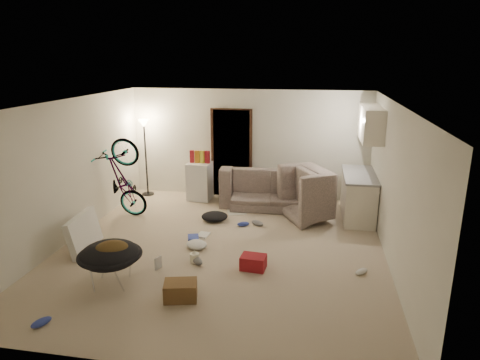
% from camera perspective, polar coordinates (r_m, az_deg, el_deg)
% --- Properties ---
extents(floor, '(5.50, 6.00, 0.02)m').
position_cam_1_polar(floor, '(7.50, -2.49, -9.20)').
color(floor, '#BBA88F').
rests_on(floor, ground).
extents(ceiling, '(5.50, 6.00, 0.02)m').
position_cam_1_polar(ceiling, '(6.82, -2.74, 10.32)').
color(ceiling, white).
rests_on(ceiling, wall_back).
extents(wall_back, '(5.50, 0.02, 2.50)m').
position_cam_1_polar(wall_back, '(9.93, 1.20, 4.81)').
color(wall_back, silver).
rests_on(wall_back, floor).
extents(wall_front, '(5.50, 0.02, 2.50)m').
position_cam_1_polar(wall_front, '(4.36, -11.42, -10.71)').
color(wall_front, silver).
rests_on(wall_front, floor).
extents(wall_left, '(0.02, 6.00, 2.50)m').
position_cam_1_polar(wall_left, '(8.11, -22.01, 1.03)').
color(wall_left, silver).
rests_on(wall_left, floor).
extents(wall_right, '(0.02, 6.00, 2.50)m').
position_cam_1_polar(wall_right, '(7.01, 19.99, -1.01)').
color(wall_right, silver).
rests_on(wall_right, floor).
extents(doorway, '(0.85, 0.10, 2.04)m').
position_cam_1_polar(doorway, '(10.01, -1.11, 3.56)').
color(doorway, black).
rests_on(doorway, floor).
extents(door_trim, '(0.97, 0.04, 2.10)m').
position_cam_1_polar(door_trim, '(9.98, -1.15, 3.52)').
color(door_trim, '#331C11').
rests_on(door_trim, floor).
extents(floor_lamp, '(0.28, 0.28, 1.81)m').
position_cam_1_polar(floor_lamp, '(10.23, -12.58, 5.09)').
color(floor_lamp, black).
rests_on(floor_lamp, floor).
extents(kitchen_counter, '(0.60, 1.50, 0.88)m').
position_cam_1_polar(kitchen_counter, '(9.09, 15.46, -2.13)').
color(kitchen_counter, silver).
rests_on(kitchen_counter, floor).
extents(counter_top, '(0.64, 1.54, 0.04)m').
position_cam_1_polar(counter_top, '(8.96, 15.68, 0.66)').
color(counter_top, gray).
rests_on(counter_top, kitchen_counter).
extents(kitchen_uppers, '(0.38, 1.40, 0.65)m').
position_cam_1_polar(kitchen_uppers, '(8.77, 17.05, 7.24)').
color(kitchen_uppers, silver).
rests_on(kitchen_uppers, wall_right).
extents(sofa, '(2.27, 0.99, 0.65)m').
position_cam_1_polar(sofa, '(9.55, 4.23, -1.42)').
color(sofa, '#363D35').
rests_on(sofa, floor).
extents(armchair, '(1.48, 1.54, 0.77)m').
position_cam_1_polar(armchair, '(8.98, 10.93, -2.42)').
color(armchair, '#363D35').
rests_on(armchair, floor).
extents(bicycle, '(1.74, 0.80, 0.99)m').
position_cam_1_polar(bicycle, '(9.08, -15.24, -2.08)').
color(bicycle, black).
rests_on(bicycle, floor).
extents(book_asset, '(0.25, 0.22, 0.02)m').
position_cam_1_polar(book_asset, '(6.90, -11.25, -11.73)').
color(book_asset, maroon).
rests_on(book_asset, floor).
extents(mini_fridge, '(0.53, 0.53, 0.87)m').
position_cam_1_polar(mini_fridge, '(9.91, -5.37, -0.14)').
color(mini_fridge, white).
rests_on(mini_fridge, floor).
extents(snack_box_0, '(0.11, 0.09, 0.30)m').
position_cam_1_polar(snack_box_0, '(9.82, -6.42, 3.09)').
color(snack_box_0, maroon).
rests_on(snack_box_0, mini_fridge).
extents(snack_box_1, '(0.10, 0.08, 0.30)m').
position_cam_1_polar(snack_box_1, '(9.78, -5.74, 3.06)').
color(snack_box_1, '#BC7017').
rests_on(snack_box_1, mini_fridge).
extents(snack_box_2, '(0.11, 0.08, 0.30)m').
position_cam_1_polar(snack_box_2, '(9.75, -5.06, 3.04)').
color(snack_box_2, gold).
rests_on(snack_box_2, mini_fridge).
extents(snack_box_3, '(0.12, 0.10, 0.30)m').
position_cam_1_polar(snack_box_3, '(9.72, -4.38, 3.01)').
color(snack_box_3, maroon).
rests_on(snack_box_3, mini_fridge).
extents(saucer_chair, '(0.92, 0.92, 0.65)m').
position_cam_1_polar(saucer_chair, '(6.51, -16.89, -10.21)').
color(saucer_chair, silver).
rests_on(saucer_chair, floor).
extents(hoodie, '(0.60, 0.56, 0.22)m').
position_cam_1_polar(hoodie, '(6.38, -16.75, -8.80)').
color(hoodie, '#4E381B').
rests_on(hoodie, saucer_chair).
extents(sofa_drape, '(0.60, 0.50, 0.28)m').
position_cam_1_polar(sofa_drape, '(9.63, -1.37, 0.09)').
color(sofa_drape, black).
rests_on(sofa_drape, sofa).
extents(tv_box, '(0.31, 0.97, 0.64)m').
position_cam_1_polar(tv_box, '(7.80, -20.11, -6.60)').
color(tv_box, silver).
rests_on(tv_box, floor).
extents(drink_case_a, '(0.50, 0.41, 0.25)m').
position_cam_1_polar(drink_case_a, '(6.08, -7.93, -14.40)').
color(drink_case_a, brown).
rests_on(drink_case_a, floor).
extents(drink_case_b, '(0.41, 0.32, 0.22)m').
position_cam_1_polar(drink_case_b, '(6.79, 1.79, -10.90)').
color(drink_case_b, maroon).
rests_on(drink_case_b, floor).
extents(juicer, '(0.15, 0.15, 0.22)m').
position_cam_1_polar(juicer, '(7.04, -6.09, -10.17)').
color(juicer, white).
rests_on(juicer, floor).
extents(newspaper, '(0.54, 0.61, 0.01)m').
position_cam_1_polar(newspaper, '(9.23, -0.50, -4.14)').
color(newspaper, '#B7B2A9').
rests_on(newspaper, floor).
extents(book_blue, '(0.27, 0.31, 0.03)m').
position_cam_1_polar(book_blue, '(7.95, -6.25, -7.58)').
color(book_blue, '#2C3DA1').
rests_on(book_blue, floor).
extents(book_white, '(0.24, 0.29, 0.02)m').
position_cam_1_polar(book_white, '(8.03, -4.94, -7.30)').
color(book_white, silver).
rests_on(book_white, floor).
extents(shoe_0, '(0.27, 0.19, 0.09)m').
position_cam_1_polar(shoe_0, '(8.41, 0.44, -5.89)').
color(shoe_0, '#2C3DA1').
rests_on(shoe_0, floor).
extents(shoe_1, '(0.29, 0.22, 0.10)m').
position_cam_1_polar(shoe_1, '(8.45, 2.33, -5.76)').
color(shoe_1, slate).
rests_on(shoe_1, floor).
extents(shoe_2, '(0.22, 0.28, 0.10)m').
position_cam_1_polar(shoe_2, '(6.07, -24.98, -16.82)').
color(shoe_2, '#2C3DA1').
rests_on(shoe_2, floor).
extents(shoe_3, '(0.30, 0.30, 0.11)m').
position_cam_1_polar(shoe_3, '(7.00, -5.78, -10.61)').
color(shoe_3, slate).
rests_on(shoe_3, floor).
extents(shoe_4, '(0.25, 0.24, 0.09)m').
position_cam_1_polar(shoe_4, '(6.92, 15.88, -11.64)').
color(shoe_4, white).
rests_on(shoe_4, floor).
extents(clothes_lump_a, '(0.62, 0.57, 0.17)m').
position_cam_1_polar(clothes_lump_a, '(8.70, -3.41, -4.86)').
color(clothes_lump_a, black).
rests_on(clothes_lump_a, floor).
extents(clothes_lump_c, '(0.51, 0.51, 0.12)m').
position_cam_1_polar(clothes_lump_c, '(7.54, -5.80, -8.55)').
color(clothes_lump_c, silver).
rests_on(clothes_lump_c, floor).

